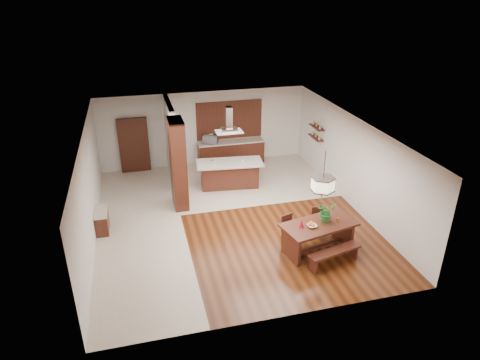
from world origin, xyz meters
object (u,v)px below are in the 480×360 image
object	(u,v)px
hallway_console	(102,221)
dining_bench	(334,257)
range_hood	(229,120)
pendant_lantern	(324,175)
fruit_bowl	(312,226)
dining_chair_left	(290,230)
microwave	(211,139)
dining_table	(319,231)
dining_chair_right	(319,222)
foliage_plant	(326,212)
kitchen_island	(229,174)
island_cup	(242,161)

from	to	relation	value
hallway_console	dining_bench	xyz separation A→B (m)	(5.85, -3.19, -0.10)
range_hood	dining_bench	bearing A→B (deg)	-73.11
pendant_lantern	fruit_bowl	bearing A→B (deg)	-156.99
dining_chair_left	microwave	world-z (taller)	microwave
dining_table	dining_chair_right	world-z (taller)	dining_chair_right
foliage_plant	range_hood	distance (m)	4.86
dining_table	fruit_bowl	xyz separation A→B (m)	(-0.25, -0.11, 0.25)
kitchen_island	microwave	xyz separation A→B (m)	(-0.28, 2.03, 0.62)
microwave	dining_table	bearing A→B (deg)	-53.68
dining_table	foliage_plant	xyz separation A→B (m)	(0.22, 0.11, 0.49)
dining_chair_left	dining_table	bearing A→B (deg)	-57.79
foliage_plant	hallway_console	bearing A→B (deg)	158.07
dining_chair_left	kitchen_island	size ratio (longest dim) A/B	0.36
dining_chair_left	fruit_bowl	world-z (taller)	fruit_bowl
microwave	dining_chair_right	bearing A→B (deg)	-48.86
range_hood	microwave	distance (m)	2.45
pendant_lantern	foliage_plant	bearing A→B (deg)	26.39
dining_bench	island_cup	world-z (taller)	island_cup
kitchen_island	microwave	bearing A→B (deg)	103.85
hallway_console	foliage_plant	size ratio (longest dim) A/B	1.64
hallway_console	range_hood	size ratio (longest dim) A/B	0.98
hallway_console	range_hood	distance (m)	5.18
kitchen_island	range_hood	world-z (taller)	range_hood
dining_table	pendant_lantern	size ratio (longest dim) A/B	1.64
dining_table	dining_chair_right	xyz separation A→B (m)	(0.35, 0.70, -0.19)
dining_table	dining_chair_left	bearing A→B (deg)	141.88
fruit_bowl	foliage_plant	bearing A→B (deg)	24.62
hallway_console	foliage_plant	bearing A→B (deg)	-21.93
hallway_console	kitchen_island	distance (m)	4.72
foliage_plant	fruit_bowl	xyz separation A→B (m)	(-0.48, -0.22, -0.24)
dining_bench	hallway_console	bearing A→B (deg)	151.37
hallway_console	kitchen_island	world-z (taller)	kitchen_island
dining_chair_left	island_cup	distance (m)	3.91
foliage_plant	microwave	size ratio (longest dim) A/B	0.95
hallway_console	dining_chair_left	xyz separation A→B (m)	(5.08, -2.01, 0.11)
hallway_console	pendant_lantern	distance (m)	6.51
dining_chair_left	pendant_lantern	distance (m)	1.98
microwave	range_hood	bearing A→B (deg)	-60.50
dining_table	kitchen_island	size ratio (longest dim) A/B	0.90
dining_bench	pendant_lantern	world-z (taller)	pendant_lantern
kitchen_island	island_cup	xyz separation A→B (m)	(0.42, -0.14, 0.51)
dining_chair_left	island_cup	xyz separation A→B (m)	(-0.37, 3.85, 0.57)
island_cup	pendant_lantern	bearing A→B (deg)	-77.13
dining_chair_left	kitchen_island	world-z (taller)	kitchen_island
foliage_plant	range_hood	world-z (taller)	range_hood
microwave	kitchen_island	bearing A→B (deg)	-60.51
kitchen_island	dining_bench	bearing A→B (deg)	-67.00
dining_table	range_hood	world-z (taller)	range_hood
dining_chair_right	microwave	world-z (taller)	microwave
hallway_console	pendant_lantern	xyz separation A→B (m)	(5.70, -2.50, 1.93)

